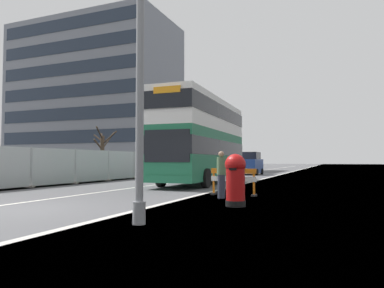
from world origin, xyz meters
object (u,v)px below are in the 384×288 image
Objects in this scene: double_decker_bus at (203,139)px; roadworks_barrier at (233,178)px; pedestrian_at_kerb at (221,174)px; lamppost_foreground at (140,53)px; car_receding_mid at (228,164)px; car_oncoming_near at (250,164)px; red_pillar_postbox at (235,178)px.

double_decker_bus is 7.88m from roadworks_barrier.
double_decker_bus reaches higher than pedestrian_at_kerb.
lamppost_foreground is (3.58, -13.64, 1.12)m from double_decker_bus.
car_receding_mid is at bearing 107.04° from roadworks_barrier.
pedestrian_at_kerb is at bearing 89.59° from lamppost_foreground.
car_oncoming_near is at bearing 100.30° from pedestrian_at_kerb.
car_oncoming_near is at bearing 101.22° from roadworks_barrier.
car_receding_mid reaches higher than roadworks_barrier.
pedestrian_at_kerb is (-0.14, -1.14, 0.19)m from roadworks_barrier.
lamppost_foreground is 1.96× the size of car_receding_mid.
car_oncoming_near is (-4.14, 20.85, 0.36)m from roadworks_barrier.
lamppost_foreground is 35.46m from car_receding_mid.
car_receding_mid is (-8.20, 34.38, -2.87)m from lamppost_foreground.
double_decker_bus is 8.76m from pedestrian_at_kerb.
car_receding_mid is (-4.62, 20.74, -1.74)m from double_decker_bus.
lamppost_foreground reaches higher than red_pillar_postbox.
lamppost_foreground is at bearing -90.41° from pedestrian_at_kerb.
pedestrian_at_kerb is (3.99, -21.99, -0.16)m from car_oncoming_near.
double_decker_bus is 7.01× the size of red_pillar_postbox.
lamppost_foreground is 4.64× the size of pedestrian_at_kerb.
car_receding_mid is (-8.38, 27.36, 0.29)m from roadworks_barrier.
car_receding_mid is at bearing 107.02° from red_pillar_postbox.
lamppost_foreground is at bearing -81.93° from car_oncoming_near.
pedestrian_at_kerb reaches higher than roadworks_barrier.
pedestrian_at_kerb is (8.24, -28.50, -0.09)m from car_receding_mid.
lamppost_foreground is 4.97m from red_pillar_postbox.
pedestrian_at_kerb is at bearing -97.08° from roadworks_barrier.
double_decker_bus reaches higher than roadworks_barrier.
pedestrian_at_kerb is at bearing -79.70° from car_oncoming_near.
roadworks_barrier is at bearing -60.38° from double_decker_bus.
double_decker_bus is at bearing -88.50° from car_oncoming_near.
car_receding_mid is at bearing 103.42° from lamppost_foreground.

